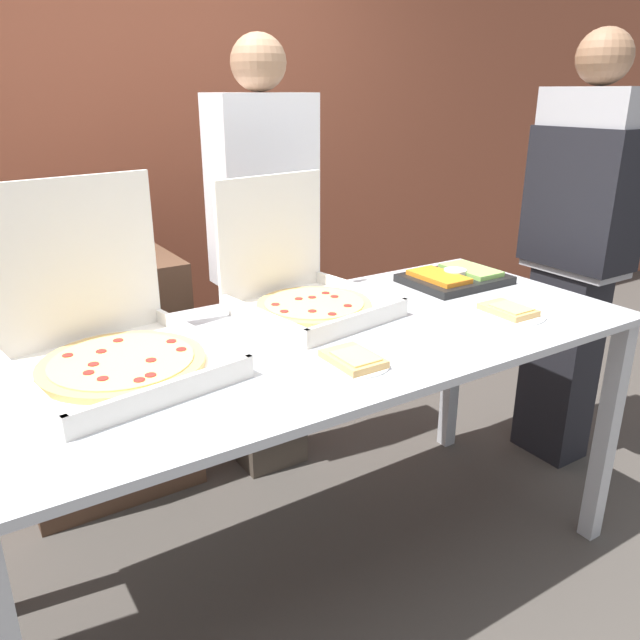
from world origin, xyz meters
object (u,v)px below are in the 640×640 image
pizza_box_near_left (109,337)px  person_guest_cap (265,260)px  veggie_tray (455,277)px  person_server_vest (578,235)px  soda_can_silver (116,253)px  pizza_box_far_right (303,288)px  soda_bottle (107,226)px  paper_plate_front_right (508,311)px  paper_plate_front_left (353,360)px

pizza_box_near_left → person_guest_cap: bearing=28.7°
veggie_tray → person_server_vest: 0.63m
person_guest_cap → soda_can_silver: bearing=-6.7°
soda_can_silver → person_guest_cap: size_ratio=0.07×
pizza_box_near_left → person_guest_cap: person_guest_cap is taller
pizza_box_far_right → person_server_vest: size_ratio=0.28×
soda_bottle → soda_can_silver: (-0.03, -0.20, -0.06)m
pizza_box_near_left → person_guest_cap: 1.00m
pizza_box_near_left → paper_plate_front_right: (1.23, -0.29, -0.07)m
pizza_box_far_right → person_server_vest: (1.27, -0.14, 0.06)m
soda_bottle → person_guest_cap: bearing=-26.2°
person_guest_cap → soda_bottle: bearing=-26.2°
person_guest_cap → paper_plate_front_right: bearing=115.9°
pizza_box_near_left → paper_plate_front_left: bearing=-40.6°
paper_plate_front_left → soda_can_silver: size_ratio=1.66×
veggie_tray → soda_bottle: bearing=143.5°
pizza_box_near_left → veggie_tray: size_ratio=1.54×
paper_plate_front_left → soda_bottle: size_ratio=0.72×
soda_bottle → paper_plate_front_right: bearing=-49.9°
person_guest_cap → pizza_box_far_right: bearing=77.0°
pizza_box_far_right → paper_plate_front_right: pizza_box_far_right is taller
paper_plate_front_right → person_server_vest: 0.77m
pizza_box_near_left → soda_can_silver: pizza_box_near_left is taller
veggie_tray → soda_can_silver: size_ratio=3.03×
paper_plate_front_right → person_guest_cap: size_ratio=0.14×
paper_plate_front_left → person_server_vest: (1.38, 0.32, 0.12)m
pizza_box_far_right → veggie_tray: (0.66, -0.05, -0.06)m
pizza_box_far_right → soda_bottle: (-0.43, 0.76, 0.13)m
paper_plate_front_right → person_server_vest: bearing=20.7°
paper_plate_front_right → soda_bottle: size_ratio=0.87×
pizza_box_near_left → paper_plate_front_left: size_ratio=2.82×
veggie_tray → soda_bottle: (-1.09, 0.81, 0.18)m
paper_plate_front_left → soda_can_silver: 1.08m
paper_plate_front_left → veggie_tray: (0.78, 0.41, 0.01)m
soda_bottle → person_guest_cap: (0.55, -0.27, -0.16)m
paper_plate_front_right → pizza_box_near_left: bearing=166.6°
soda_can_silver → person_guest_cap: person_guest_cap is taller
pizza_box_far_right → soda_can_silver: bearing=120.5°
veggie_tray → person_guest_cap: (-0.55, 0.54, 0.03)m
pizza_box_far_right → veggie_tray: pizza_box_far_right is taller
person_server_vest → paper_plate_front_right: bearing=110.7°
paper_plate_front_left → person_server_vest: bearing=13.0°
pizza_box_near_left → person_server_vest: bearing=-9.7°
pizza_box_far_right → person_server_vest: person_server_vest is taller
pizza_box_far_right → pizza_box_near_left: pizza_box_near_left is taller
soda_can_silver → soda_bottle: bearing=81.7°
pizza_box_near_left → paper_plate_front_left: 0.66m
paper_plate_front_left → veggie_tray: size_ratio=0.55×
person_guest_cap → paper_plate_front_left: bearing=76.3°
veggie_tray → person_guest_cap: person_guest_cap is taller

